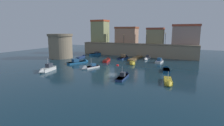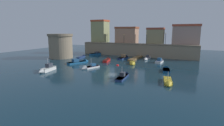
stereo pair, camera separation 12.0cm
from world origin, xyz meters
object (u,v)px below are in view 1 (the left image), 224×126
moored_boat_6 (82,57)px  moored_boat_12 (47,69)px  moored_boat_3 (124,76)px  moored_boat_7 (80,62)px  mooring_buoy_0 (118,66)px  quay_lamp_2 (146,37)px  moored_boat_11 (147,58)px  moored_boat_4 (160,61)px  moored_boat_0 (107,60)px  moored_boat_10 (89,67)px  moored_boat_2 (124,57)px  fortress_tower (61,46)px  moored_boat_5 (133,63)px  quay_lamp_0 (108,37)px  moored_boat_1 (98,54)px  quay_lamp_1 (124,37)px  moored_boat_9 (166,69)px  moored_boat_8 (168,82)px  quay_lamp_3 (165,37)px

moored_boat_6 → moored_boat_12: bearing=-176.1°
moored_boat_3 → moored_boat_12: size_ratio=1.17×
moored_boat_7 → mooring_buoy_0: moored_boat_7 is taller
quay_lamp_2 → moored_boat_11: (1.73, -5.17, -6.77)m
moored_boat_4 → moored_boat_6: moored_boat_4 is taller
moored_boat_0 → moored_boat_7: 8.49m
moored_boat_0 → moored_boat_10: (0.66, -11.57, -0.09)m
moored_boat_2 → mooring_buoy_0: (3.08, -12.83, -0.38)m
fortress_tower → moored_boat_6: (6.24, 3.68, -3.93)m
moored_boat_0 → moored_boat_5: (8.72, -1.45, -0.08)m
quay_lamp_0 → moored_boat_0: bearing=-63.7°
fortress_tower → moored_boat_7: 13.71m
moored_boat_7 → moored_boat_1: bearing=37.3°
moored_boat_1 → moored_boat_2: (13.07, -4.48, -0.04)m
quay_lamp_1 → moored_boat_2: quay_lamp_1 is taller
quay_lamp_2 → moored_boat_6: bearing=-150.6°
quay_lamp_1 → mooring_buoy_0: size_ratio=4.30×
moored_boat_5 → moored_boat_12: moored_boat_12 is taller
fortress_tower → moored_boat_10: fortress_tower is taller
moored_boat_6 → moored_boat_12: size_ratio=1.11×
quay_lamp_0 → mooring_buoy_0: (12.80, -19.41, -7.10)m
quay_lamp_1 → moored_boat_5: (9.00, -15.86, -6.59)m
quay_lamp_0 → mooring_buoy_0: size_ratio=4.72×
moored_boat_7 → quay_lamp_2: bearing=-11.4°
moored_boat_1 → moored_boat_3: moored_boat_3 is taller
quay_lamp_2 → moored_boat_5: size_ratio=0.76×
moored_boat_0 → moored_boat_9: (18.48, -5.56, -0.14)m
moored_boat_1 → moored_boat_7: size_ratio=1.01×
quay_lamp_1 → quay_lamp_2: 8.63m
quay_lamp_2 → moored_boat_2: size_ratio=0.61×
moored_boat_3 → moored_boat_6: moored_boat_3 is taller
moored_boat_0 → moored_boat_9: moored_boat_9 is taller
quay_lamp_2 → moored_boat_8: (12.15, -30.80, -6.82)m
moored_boat_11 → moored_boat_2: bearing=-82.3°
moored_boat_10 → moored_boat_11: 22.84m
moored_boat_1 → moored_boat_8: moored_boat_8 is taller
quay_lamp_2 → moored_boat_3: size_ratio=0.54×
moored_boat_9 → moored_boat_11: size_ratio=0.75×
quay_lamp_1 → moored_boat_9: size_ratio=0.64×
moored_boat_9 → mooring_buoy_0: 12.82m
moored_boat_7 → moored_boat_0: bearing=-20.8°
quay_lamp_3 → moored_boat_11: bearing=-133.2°
quay_lamp_0 → moored_boat_10: bearing=-73.3°
moored_boat_4 → mooring_buoy_0: (-9.39, -10.25, -0.39)m
quay_lamp_2 → moored_boat_0: bearing=-120.1°
moored_boat_1 → moored_boat_11: 20.78m
moored_boat_0 → moored_boat_5: bearing=-112.6°
quay_lamp_2 → moored_boat_11: bearing=-71.5°
moored_boat_10 → moored_boat_3: bearing=87.3°
quay_lamp_2 → moored_boat_7: 25.87m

